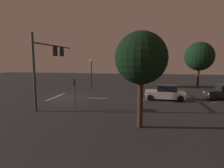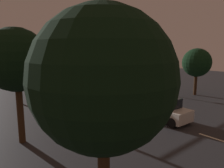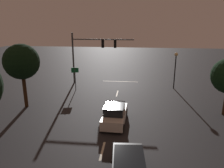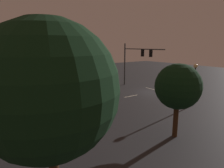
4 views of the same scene
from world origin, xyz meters
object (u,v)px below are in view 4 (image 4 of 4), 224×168
object	(u,v)px
street_lamp_left_kerb	(195,76)
tree_right_far	(12,63)
car_approaching	(79,101)
tree_right_near	(66,59)
car_distant	(7,119)
route_sign	(113,75)
traffic_signal_assembly	(136,58)
tree_left_far	(49,90)
tree_left_near	(178,87)

from	to	relation	value
street_lamp_left_kerb	tree_right_far	world-z (taller)	tree_right_far
car_approaching	tree_right_near	distance (m)	10.37
car_distant	route_sign	bearing A→B (deg)	-65.31
traffic_signal_assembly	tree_left_far	world-z (taller)	tree_left_far
traffic_signal_assembly	tree_right_near	size ratio (longest dim) A/B	1.30
route_sign	traffic_signal_assembly	bearing A→B (deg)	-115.68
car_distant	tree_right_near	bearing A→B (deg)	-42.06
tree_right_far	car_approaching	bearing A→B (deg)	-152.94
car_distant	street_lamp_left_kerb	distance (m)	18.39
traffic_signal_assembly	route_sign	size ratio (longest dim) A/B	2.86
car_distant	tree_right_near	world-z (taller)	tree_right_near
route_sign	tree_right_near	size ratio (longest dim) A/B	0.46
tree_right_far	route_sign	bearing A→B (deg)	-104.11
car_approaching	car_distant	world-z (taller)	same
tree_right_far	car_distant	bearing A→B (deg)	167.35
car_approaching	tree_right_far	xyz separation A→B (m)	(9.05, 4.62, 3.56)
traffic_signal_assembly	tree_left_far	bearing A→B (deg)	130.56
route_sign	car_approaching	bearing A→B (deg)	123.70
tree_right_near	tree_right_far	distance (m)	7.30
tree_left_far	car_distant	bearing A→B (deg)	1.66
route_sign	tree_left_near	size ratio (longest dim) A/B	0.54
tree_left_far	tree_right_far	bearing A→B (deg)	-5.66
traffic_signal_assembly	car_approaching	distance (m)	13.13
car_distant	tree_left_near	bearing A→B (deg)	-131.28
traffic_signal_assembly	street_lamp_left_kerb	xyz separation A→B (m)	(-10.76, 1.33, -1.41)
street_lamp_left_kerb	traffic_signal_assembly	bearing A→B (deg)	-7.04
car_approaching	tree_left_near	xyz separation A→B (m)	(-9.99, -2.79, 2.91)
street_lamp_left_kerb	car_distant	bearing A→B (deg)	73.51
car_distant	route_sign	xyz separation A→B (m)	(7.15, -15.56, 1.29)
tree_left_near	tree_right_near	world-z (taller)	tree_right_near
traffic_signal_assembly	tree_right_far	distance (m)	17.17
traffic_signal_assembly	car_distant	distance (m)	20.00
street_lamp_left_kerb	route_sign	distance (m)	12.53
traffic_signal_assembly	tree_left_far	size ratio (longest dim) A/B	1.11
car_approaching	car_distant	size ratio (longest dim) A/B	0.99
tree_right_near	tree_right_far	world-z (taller)	tree_right_far
tree_left_near	tree_right_far	distance (m)	20.44
car_distant	route_sign	size ratio (longest dim) A/B	1.54
tree_left_near	tree_left_far	world-z (taller)	tree_left_far
tree_left_near	tree_right_far	world-z (taller)	tree_right_far
tree_right_near	tree_right_far	size ratio (longest dim) A/B	1.00
traffic_signal_assembly	car_distant	bearing A→B (deg)	106.56
traffic_signal_assembly	tree_right_far	bearing A→B (deg)	73.48
tree_right_near	tree_left_far	world-z (taller)	tree_left_far
tree_right_near	route_sign	bearing A→B (deg)	-120.84
tree_right_near	tree_left_far	bearing A→B (deg)	155.95
car_approaching	tree_left_near	size ratio (longest dim) A/B	0.83
route_sign	tree_right_far	bearing A→B (deg)	75.89
car_approaching	tree_right_far	world-z (taller)	tree_right_far
traffic_signal_assembly	street_lamp_left_kerb	size ratio (longest dim) A/B	1.79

